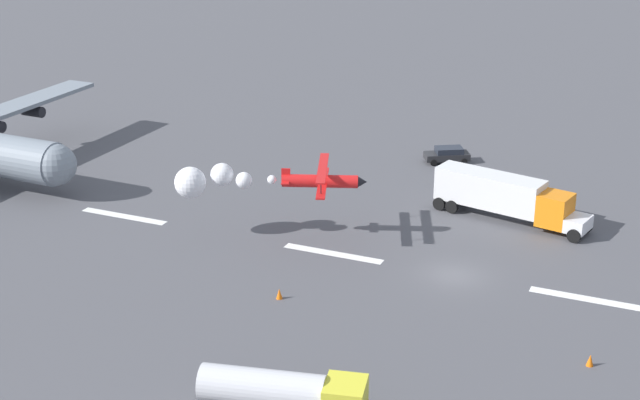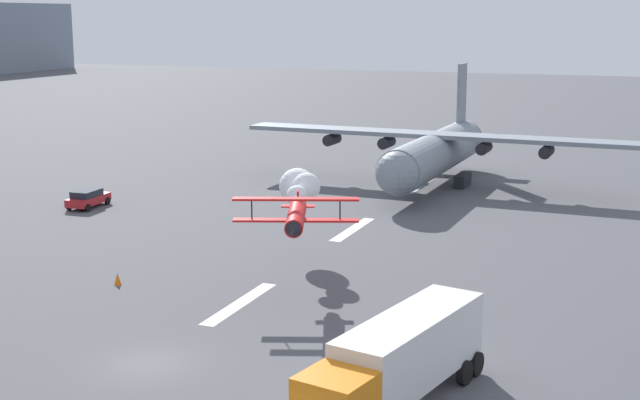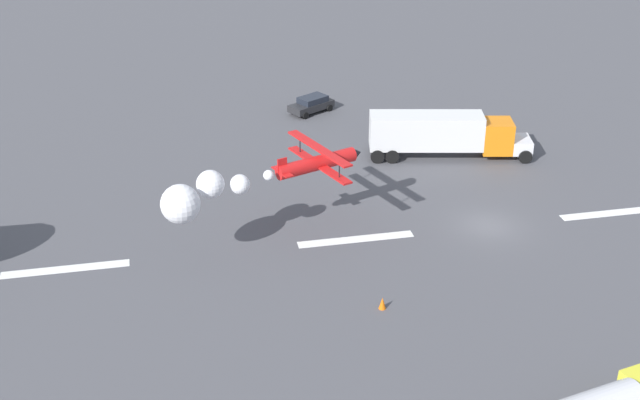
{
  "view_description": "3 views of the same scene",
  "coord_description": "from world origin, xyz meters",
  "px_view_note": "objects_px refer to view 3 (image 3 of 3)",
  "views": [
    {
      "loc": [
        -16.04,
        61.23,
        29.97
      ],
      "look_at": [
        11.74,
        -2.52,
        3.17
      ],
      "focal_mm": 53.42,
      "sensor_mm": 36.0,
      "label": 1
    },
    {
      "loc": [
        -33.33,
        -21.73,
        15.86
      ],
      "look_at": [
        21.82,
        0.0,
        3.58
      ],
      "focal_mm": 49.99,
      "sensor_mm": 36.0,
      "label": 2
    },
    {
      "loc": [
        22.25,
        49.05,
        28.31
      ],
      "look_at": [
        11.81,
        -1.02,
        2.72
      ],
      "focal_mm": 47.97,
      "sensor_mm": 36.0,
      "label": 3
    }
  ],
  "objects_px": {
    "semi_truck_orange": "(444,133)",
    "traffic_cone_far": "(382,303)",
    "stunt_biplane_red": "(228,187)",
    "followme_car_yellow": "(312,104)"
  },
  "relations": [
    {
      "from": "stunt_biplane_red",
      "to": "followme_car_yellow",
      "type": "height_order",
      "value": "stunt_biplane_red"
    },
    {
      "from": "stunt_biplane_red",
      "to": "traffic_cone_far",
      "type": "distance_m",
      "value": 12.44
    },
    {
      "from": "followme_car_yellow",
      "to": "traffic_cone_far",
      "type": "bearing_deg",
      "value": 86.0
    },
    {
      "from": "semi_truck_orange",
      "to": "followme_car_yellow",
      "type": "xyz_separation_m",
      "value": [
        8.53,
        -12.33,
        -1.29
      ]
    },
    {
      "from": "stunt_biplane_red",
      "to": "traffic_cone_far",
      "type": "bearing_deg",
      "value": 133.34
    },
    {
      "from": "stunt_biplane_red",
      "to": "followme_car_yellow",
      "type": "bearing_deg",
      "value": -112.87
    },
    {
      "from": "semi_truck_orange",
      "to": "followme_car_yellow",
      "type": "distance_m",
      "value": 15.05
    },
    {
      "from": "stunt_biplane_red",
      "to": "semi_truck_orange",
      "type": "bearing_deg",
      "value": -147.33
    },
    {
      "from": "semi_truck_orange",
      "to": "traffic_cone_far",
      "type": "bearing_deg",
      "value": 62.21
    },
    {
      "from": "semi_truck_orange",
      "to": "followme_car_yellow",
      "type": "relative_size",
      "value": 2.9
    }
  ]
}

